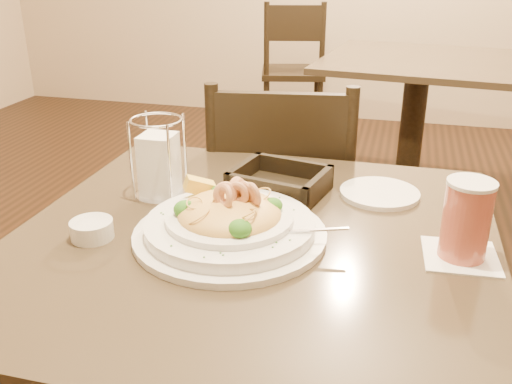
% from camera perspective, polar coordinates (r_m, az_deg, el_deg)
% --- Properties ---
extents(main_table, '(0.90, 0.90, 0.75)m').
position_cam_1_polar(main_table, '(1.21, -0.25, -14.34)').
color(main_table, black).
rests_on(main_table, ground).
extents(background_table, '(1.00, 1.00, 0.75)m').
position_cam_1_polar(background_table, '(3.00, 15.54, 8.31)').
color(background_table, black).
rests_on(background_table, ground).
extents(dining_chair_near, '(0.48, 0.48, 0.93)m').
position_cam_1_polar(dining_chair_near, '(1.73, 2.55, -2.50)').
color(dining_chair_near, black).
rests_on(dining_chair_near, ground).
extents(dining_chair_far, '(0.50, 0.50, 0.93)m').
position_cam_1_polar(dining_chair_far, '(3.96, 3.74, 12.37)').
color(dining_chair_far, black).
rests_on(dining_chair_far, ground).
extents(pasta_bowl, '(0.40, 0.36, 0.12)m').
position_cam_1_polar(pasta_bowl, '(1.06, -2.65, -2.97)').
color(pasta_bowl, white).
rests_on(pasta_bowl, main_table).
extents(drink_glass, '(0.13, 0.13, 0.14)m').
position_cam_1_polar(drink_glass, '(1.04, 20.27, -2.70)').
color(drink_glass, white).
rests_on(drink_glass, main_table).
extents(bread_basket, '(0.22, 0.20, 0.05)m').
position_cam_1_polar(bread_basket, '(1.26, 2.38, 0.84)').
color(bread_basket, black).
rests_on(bread_basket, main_table).
extents(napkin_caddy, '(0.11, 0.11, 0.18)m').
position_cam_1_polar(napkin_caddy, '(1.23, -9.66, 2.83)').
color(napkin_caddy, silver).
rests_on(napkin_caddy, main_table).
extents(side_plate, '(0.19, 0.19, 0.01)m').
position_cam_1_polar(side_plate, '(1.27, 12.25, -0.12)').
color(side_plate, white).
rests_on(side_plate, main_table).
extents(butter_ramekin, '(0.09, 0.09, 0.03)m').
position_cam_1_polar(butter_ramekin, '(1.10, -16.09, -3.62)').
color(butter_ramekin, white).
rests_on(butter_ramekin, main_table).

